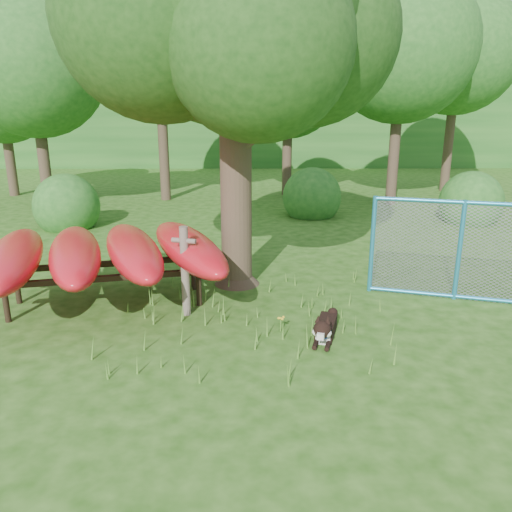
{
  "coord_description": "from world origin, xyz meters",
  "views": [
    {
      "loc": [
        0.12,
        -6.22,
        3.18
      ],
      "look_at": [
        0.2,
        1.2,
        1.0
      ],
      "focal_mm": 35.0,
      "sensor_mm": 36.0,
      "label": 1
    }
  ],
  "objects_px": {
    "fence_section": "(459,251)",
    "oak_tree": "(232,11)",
    "kayak_rack": "(104,253)",
    "husky_dog": "(325,329)"
  },
  "relations": [
    {
      "from": "fence_section",
      "to": "oak_tree",
      "type": "bearing_deg",
      "value": -175.67
    },
    {
      "from": "oak_tree",
      "to": "kayak_rack",
      "type": "relative_size",
      "value": 1.54
    },
    {
      "from": "husky_dog",
      "to": "fence_section",
      "type": "xyz_separation_m",
      "value": [
        2.49,
        1.58,
        0.71
      ]
    },
    {
      "from": "oak_tree",
      "to": "kayak_rack",
      "type": "xyz_separation_m",
      "value": [
        -2.12,
        -1.06,
        -3.83
      ]
    },
    {
      "from": "kayak_rack",
      "to": "oak_tree",
      "type": "bearing_deg",
      "value": 13.94
    },
    {
      "from": "oak_tree",
      "to": "kayak_rack",
      "type": "bearing_deg",
      "value": -153.34
    },
    {
      "from": "oak_tree",
      "to": "husky_dog",
      "type": "relative_size",
      "value": 6.86
    },
    {
      "from": "kayak_rack",
      "to": "fence_section",
      "type": "relative_size",
      "value": 1.58
    },
    {
      "from": "kayak_rack",
      "to": "husky_dog",
      "type": "bearing_deg",
      "value": -34.47
    },
    {
      "from": "kayak_rack",
      "to": "fence_section",
      "type": "height_order",
      "value": "fence_section"
    }
  ]
}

